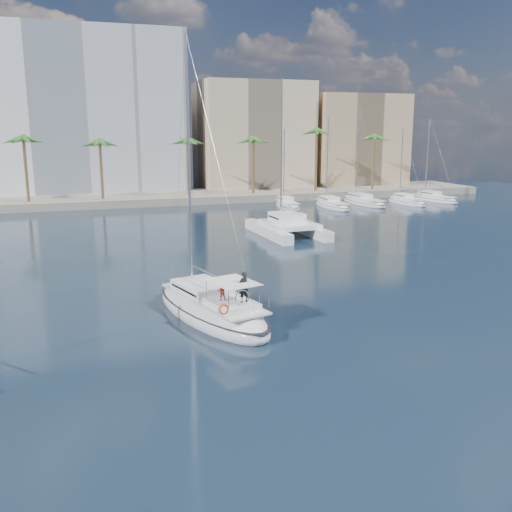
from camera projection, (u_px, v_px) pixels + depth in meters
name	position (u px, v px, depth m)	size (l,w,h in m)	color
ground	(263.00, 316.00, 36.52)	(160.00, 160.00, 0.00)	black
quay	(142.00, 198.00, 92.91)	(120.00, 14.00, 1.20)	gray
building_modern	(59.00, 115.00, 97.43)	(42.00, 16.00, 28.00)	white
building_beige	(253.00, 138.00, 105.92)	(20.00, 14.00, 20.00)	#C5AB8D
building_tan_right	(354.00, 143.00, 110.40)	(18.00, 12.00, 18.00)	tan
palm_centre	(142.00, 138.00, 87.09)	(3.60, 3.60, 12.30)	brown
palm_right	(343.00, 137.00, 97.48)	(3.60, 3.60, 12.30)	brown
main_sloop	(211.00, 309.00, 36.10)	(6.99, 12.94, 18.33)	white
catamaran	(287.00, 225.00, 63.95)	(6.30, 11.91, 17.09)	white
seagull	(232.00, 311.00, 36.37)	(1.20, 0.51, 0.22)	silver
moored_yacht_a	(287.00, 208.00, 86.18)	(2.72, 9.35, 11.90)	white
moored_yacht_b	(332.00, 208.00, 86.32)	(3.14, 10.78, 13.72)	white
moored_yacht_c	(364.00, 204.00, 90.16)	(3.55, 12.21, 15.54)	white
moored_yacht_d	(406.00, 204.00, 90.29)	(2.72, 9.35, 11.90)	white
moored_yacht_e	(434.00, 201.00, 94.13)	(3.14, 10.78, 13.72)	white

